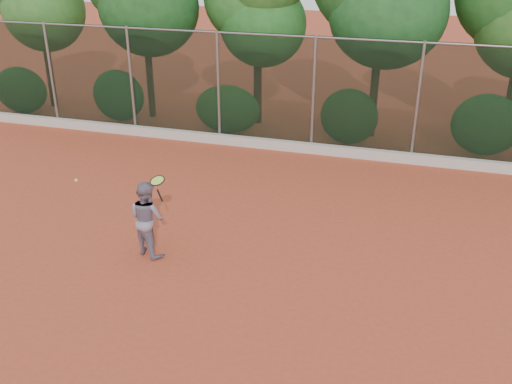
# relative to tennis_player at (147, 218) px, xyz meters

# --- Properties ---
(ground) EXTENTS (80.00, 80.00, 0.00)m
(ground) POSITION_rel_tennis_player_xyz_m (2.05, -0.01, -0.82)
(ground) COLOR #B3452A
(ground) RESTS_ON ground
(concrete_curb) EXTENTS (24.00, 0.20, 0.30)m
(concrete_curb) POSITION_rel_tennis_player_xyz_m (2.05, 6.81, -0.67)
(concrete_curb) COLOR beige
(concrete_curb) RESTS_ON ground
(tennis_player) EXTENTS (0.98, 0.89, 1.63)m
(tennis_player) POSITION_rel_tennis_player_xyz_m (0.00, 0.00, 0.00)
(tennis_player) COLOR gray
(tennis_player) RESTS_ON ground
(chainlink_fence) EXTENTS (24.09, 0.09, 3.50)m
(chainlink_fence) POSITION_rel_tennis_player_xyz_m (2.05, 6.99, 1.04)
(chainlink_fence) COLOR black
(chainlink_fence) RESTS_ON ground
(tennis_racket) EXTENTS (0.39, 0.38, 0.57)m
(tennis_racket) POSITION_rel_tennis_player_xyz_m (0.33, -0.06, 0.88)
(tennis_racket) COLOR black
(tennis_racket) RESTS_ON ground
(tennis_ball_in_flight) EXTENTS (0.07, 0.07, 0.07)m
(tennis_ball_in_flight) POSITION_rel_tennis_player_xyz_m (-1.68, 0.14, 0.59)
(tennis_ball_in_flight) COLOR #EDF938
(tennis_ball_in_flight) RESTS_ON ground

